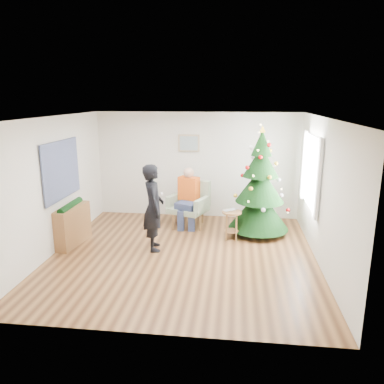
# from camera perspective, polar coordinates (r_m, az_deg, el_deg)

# --- Properties ---
(floor) EXTENTS (5.00, 5.00, 0.00)m
(floor) POSITION_cam_1_polar(r_m,az_deg,el_deg) (7.29, -1.36, -9.55)
(floor) COLOR brown
(floor) RESTS_ON ground
(ceiling) EXTENTS (5.00, 5.00, 0.00)m
(ceiling) POSITION_cam_1_polar(r_m,az_deg,el_deg) (6.68, -1.49, 11.31)
(ceiling) COLOR white
(ceiling) RESTS_ON wall_back
(wall_back) EXTENTS (5.00, 0.00, 5.00)m
(wall_back) POSITION_cam_1_polar(r_m,az_deg,el_deg) (9.30, 0.77, 4.09)
(wall_back) COLOR silver
(wall_back) RESTS_ON floor
(wall_front) EXTENTS (5.00, 0.00, 5.00)m
(wall_front) POSITION_cam_1_polar(r_m,az_deg,el_deg) (4.52, -5.95, -7.16)
(wall_front) COLOR silver
(wall_front) RESTS_ON floor
(wall_left) EXTENTS (0.00, 5.00, 5.00)m
(wall_left) POSITION_cam_1_polar(r_m,az_deg,el_deg) (7.63, -20.35, 0.92)
(wall_left) COLOR silver
(wall_left) RESTS_ON floor
(wall_right) EXTENTS (0.00, 5.00, 5.00)m
(wall_right) POSITION_cam_1_polar(r_m,az_deg,el_deg) (6.98, 19.36, -0.19)
(wall_right) COLOR silver
(wall_right) RESTS_ON floor
(window_panel) EXTENTS (0.04, 1.30, 1.40)m
(window_panel) POSITION_cam_1_polar(r_m,az_deg,el_deg) (7.88, 17.75, 3.03)
(window_panel) COLOR white
(window_panel) RESTS_ON wall_right
(curtains) EXTENTS (0.05, 1.75, 1.50)m
(curtains) POSITION_cam_1_polar(r_m,az_deg,el_deg) (7.88, 17.54, 3.04)
(curtains) COLOR white
(curtains) RESTS_ON wall_right
(christmas_tree) EXTENTS (1.31, 1.31, 2.37)m
(christmas_tree) POSITION_cam_1_polar(r_m,az_deg,el_deg) (8.21, 10.31, 0.83)
(christmas_tree) COLOR #3F2816
(christmas_tree) RESTS_ON floor
(stool) EXTENTS (0.41, 0.41, 0.62)m
(stool) POSITION_cam_1_polar(r_m,az_deg,el_deg) (8.00, 6.03, -5.01)
(stool) COLOR brown
(stool) RESTS_ON floor
(laptop) EXTENTS (0.40, 0.38, 0.03)m
(laptop) POSITION_cam_1_polar(r_m,az_deg,el_deg) (7.90, 6.09, -2.85)
(laptop) COLOR silver
(laptop) RESTS_ON stool
(armchair) EXTENTS (1.02, 1.00, 1.05)m
(armchair) POSITION_cam_1_polar(r_m,az_deg,el_deg) (8.78, -0.39, -2.63)
(armchair) COLOR #90A484
(armchair) RESTS_ON floor
(seated_person) EXTENTS (0.59, 0.75, 1.37)m
(seated_person) POSITION_cam_1_polar(r_m,az_deg,el_deg) (8.64, -0.61, -0.70)
(seated_person) COLOR navy
(seated_person) RESTS_ON armchair
(standing_man) EXTENTS (0.57, 0.72, 1.71)m
(standing_man) POSITION_cam_1_polar(r_m,az_deg,el_deg) (7.32, -5.91, -2.38)
(standing_man) COLOR black
(standing_man) RESTS_ON floor
(game_controller) EXTENTS (0.07, 0.13, 0.04)m
(game_controller) POSITION_cam_1_polar(r_m,az_deg,el_deg) (7.18, -4.59, -0.31)
(game_controller) COLOR white
(game_controller) RESTS_ON standing_man
(console) EXTENTS (0.42, 1.03, 0.80)m
(console) POSITION_cam_1_polar(r_m,az_deg,el_deg) (8.04, -17.81, -4.89)
(console) COLOR brown
(console) RESTS_ON floor
(garland) EXTENTS (0.14, 0.90, 0.14)m
(garland) POSITION_cam_1_polar(r_m,az_deg,el_deg) (7.92, -18.04, -2.01)
(garland) COLOR black
(garland) RESTS_ON console
(tapestry) EXTENTS (0.03, 1.50, 1.15)m
(tapestry) POSITION_cam_1_polar(r_m,az_deg,el_deg) (7.83, -19.26, 3.20)
(tapestry) COLOR black
(tapestry) RESTS_ON wall_left
(framed_picture) EXTENTS (0.52, 0.05, 0.42)m
(framed_picture) POSITION_cam_1_polar(r_m,az_deg,el_deg) (9.20, -0.49, 7.45)
(framed_picture) COLOR tan
(framed_picture) RESTS_ON wall_back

